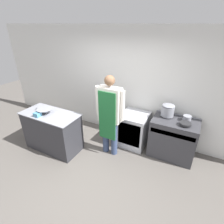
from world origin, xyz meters
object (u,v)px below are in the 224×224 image
Objects in this scene: mixing_bowl at (45,111)px; stock_pot at (168,110)px; plastic_tub at (38,114)px; sauce_pot at (187,118)px; fridge_unit at (134,129)px; stove at (173,138)px; saute_pan at (185,124)px; person_cook at (110,112)px.

mixing_bowl is 1.29× the size of stock_pot.
mixing_bowl is 2.74× the size of plastic_tub.
plastic_tub reaches higher than sauce_pot.
sauce_pot is at bearing 5.64° from fridge_unit.
stove is 2.98m from plastic_tub.
stove is 3.53× the size of stock_pot.
fridge_unit is (-0.91, 0.00, -0.04)m from stove.
plastic_tub is (-2.66, -1.24, 0.52)m from stove.
fridge_unit is 4.87× the size of sauce_pot.
plastic_tub is at bearing -151.13° from stock_pot.
stock_pot is at bearing -180.00° from sauce_pot.
saute_pan is (0.19, -0.11, 0.48)m from stove.
plastic_tub is at bearing -158.33° from saute_pan.
sauce_pot is at bearing 22.69° from mixing_bowl.
fridge_unit is 0.93m from person_cook.
stove is at bearing -150.22° from sauce_pot.
stove is 1.17× the size of fridge_unit.
plastic_tub is at bearing -155.02° from stove.
saute_pan is (2.81, 0.96, -0.05)m from mixing_bowl.
sauce_pot is at bearing 25.12° from person_cook.
stock_pot is at bearing 151.95° from saute_pan.
mixing_bowl is (-1.35, -0.49, -0.07)m from person_cook.
stock_pot is 1.61× the size of sauce_pot.
fridge_unit is at bearing 179.99° from stove.
mixing_bowl is 2.09× the size of sauce_pot.
plastic_tub is at bearing -144.68° from fridge_unit.
fridge_unit is at bearing -171.13° from stock_pot.
fridge_unit is 3.02× the size of stock_pot.
person_cook reaches higher than fridge_unit.
stock_pot reaches higher than saute_pan.
stock_pot reaches higher than mixing_bowl.
person_cook reaches higher than mixing_bowl.
saute_pan is (2.85, 1.13, -0.04)m from plastic_tub.
stove is at bearing 24.98° from plastic_tub.
plastic_tub is 3.15m from sauce_pot.
person_cook is 8.11× the size of saute_pan.
fridge_unit is at bearing 35.32° from plastic_tub.
stock_pot reaches higher than fridge_unit.
mixing_bowl is at bearing -160.03° from person_cook.
sauce_pot is at bearing 90.00° from saute_pan.
mixing_bowl is 0.18m from plastic_tub.
stove reaches higher than fridge_unit.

